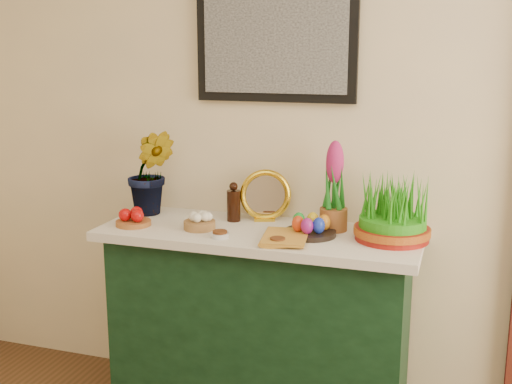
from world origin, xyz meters
TOP-DOWN VIEW (x-y plane):
  - room at (0.06, 0.11)m, footprint 4.50×4.54m
  - sideboard at (-0.27, 2.00)m, footprint 1.30×0.45m
  - tablecloth at (-0.27, 2.00)m, footprint 1.40×0.55m
  - hyacinth_green at (-0.84, 2.10)m, footprint 0.33×0.31m
  - apple_bowl at (-0.83, 1.89)m, footprint 0.18×0.18m
  - garlic_basket at (-0.52, 1.93)m, footprint 0.14×0.14m
  - vinegar_cruet at (-0.43, 2.11)m, footprint 0.06×0.06m
  - mirror at (-0.29, 2.17)m, footprint 0.24×0.13m
  - book at (-0.21, 1.86)m, footprint 0.20×0.27m
  - spice_dish_left at (-0.39, 1.84)m, footprint 0.08×0.08m
  - spice_dish_right at (-0.13, 1.82)m, footprint 0.08×0.08m
  - egg_plate at (-0.04, 1.98)m, footprint 0.23×0.23m
  - hyacinth_pink at (0.04, 2.10)m, footprint 0.12×0.12m
  - wheatgrass_sabzeh at (0.30, 2.03)m, footprint 0.32×0.32m

SIDE VIEW (x-z plane):
  - sideboard at x=-0.27m, z-range 0.00..0.85m
  - tablecloth at x=-0.27m, z-range 0.85..0.89m
  - spice_dish_right at x=-0.13m, z-range 0.89..0.92m
  - spice_dish_left at x=-0.39m, z-range 0.89..0.92m
  - book at x=-0.21m, z-range 0.89..0.92m
  - garlic_basket at x=-0.52m, z-range 0.88..0.96m
  - apple_bowl at x=-0.83m, z-range 0.88..0.96m
  - egg_plate at x=-0.04m, z-range 0.88..0.97m
  - vinegar_cruet at x=-0.43m, z-range 0.88..1.06m
  - wheatgrass_sabzeh at x=0.30m, z-range 0.87..1.13m
  - mirror at x=-0.29m, z-range 0.89..1.12m
  - hyacinth_pink at x=0.04m, z-range 0.87..1.27m
  - hyacinth_green at x=-0.84m, z-range 0.89..1.43m
  - room at x=0.06m, z-range 0.34..3.06m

